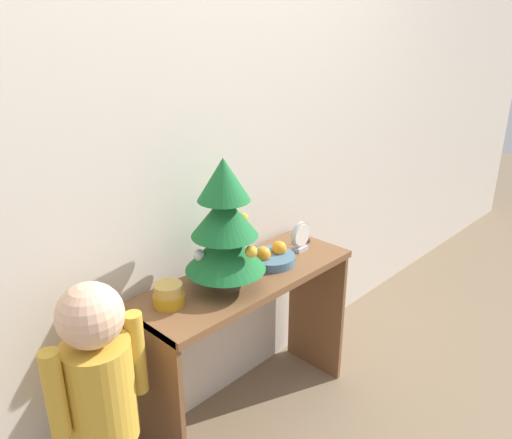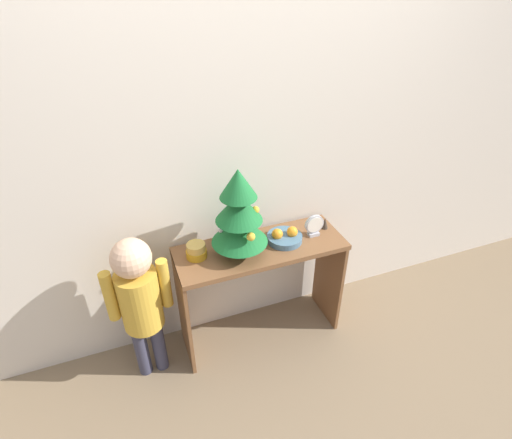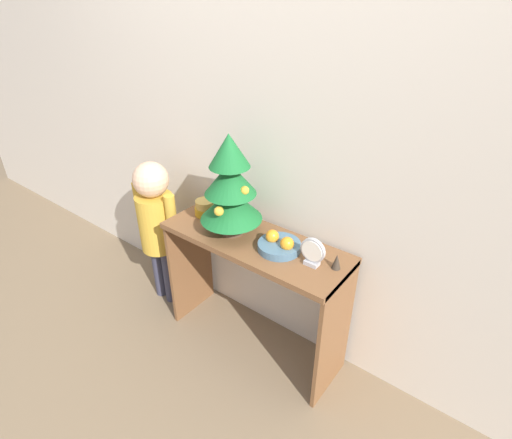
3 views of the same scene
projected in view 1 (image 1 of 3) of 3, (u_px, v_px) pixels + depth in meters
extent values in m
plane|color=#7A664C|center=(277.00, 432.00, 2.16)|extent=(12.00, 12.00, 0.00)
cube|color=beige|center=(206.00, 133.00, 1.97)|extent=(7.00, 0.05, 2.50)
cube|color=brown|center=(247.00, 278.00, 2.03)|extent=(0.98, 0.35, 0.03)
cube|color=brown|center=(156.00, 404.00, 1.83)|extent=(0.02, 0.33, 0.70)
cube|color=brown|center=(316.00, 305.00, 2.47)|extent=(0.02, 0.33, 0.70)
cylinder|color=#4C3828|center=(226.00, 281.00, 1.92)|extent=(0.12, 0.12, 0.05)
cylinder|color=brown|center=(226.00, 271.00, 1.90)|extent=(0.02, 0.02, 0.04)
cone|color=#19662D|center=(225.00, 250.00, 1.87)|extent=(0.31, 0.31, 0.16)
cone|color=#19662D|center=(224.00, 215.00, 1.82)|extent=(0.25, 0.25, 0.16)
cone|color=#19662D|center=(223.00, 179.00, 1.77)|extent=(0.19, 0.19, 0.16)
sphere|color=gold|center=(251.00, 252.00, 1.81)|extent=(0.05, 0.05, 0.05)
sphere|color=gold|center=(243.00, 218.00, 1.89)|extent=(0.04, 0.04, 0.04)
sphere|color=silver|center=(199.00, 255.00, 1.85)|extent=(0.05, 0.05, 0.05)
cylinder|color=#476B84|center=(271.00, 259.00, 2.12)|extent=(0.20, 0.20, 0.04)
sphere|color=orange|center=(279.00, 248.00, 2.13)|extent=(0.06, 0.06, 0.06)
sphere|color=orange|center=(263.00, 254.00, 2.08)|extent=(0.06, 0.06, 0.06)
cylinder|color=#B78419|center=(169.00, 300.00, 1.80)|extent=(0.11, 0.11, 0.04)
cylinder|color=gold|center=(168.00, 289.00, 1.78)|extent=(0.10, 0.10, 0.04)
cube|color=#B2B2B7|center=(300.00, 248.00, 2.24)|extent=(0.06, 0.04, 0.02)
cylinder|color=#B2B2B7|center=(301.00, 234.00, 2.21)|extent=(0.12, 0.02, 0.12)
cylinder|color=white|center=(302.00, 235.00, 2.21)|extent=(0.10, 0.00, 0.10)
cone|color=#382D23|center=(306.00, 234.00, 2.32)|extent=(0.04, 0.04, 0.07)
cylinder|color=gold|center=(101.00, 391.00, 1.58)|extent=(0.22, 0.22, 0.35)
sphere|color=#E0B28E|center=(90.00, 315.00, 1.48)|extent=(0.20, 0.20, 0.20)
cylinder|color=gold|center=(55.00, 395.00, 1.46)|extent=(0.06, 0.06, 0.30)
cylinder|color=gold|center=(136.00, 353.00, 1.65)|extent=(0.06, 0.06, 0.30)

